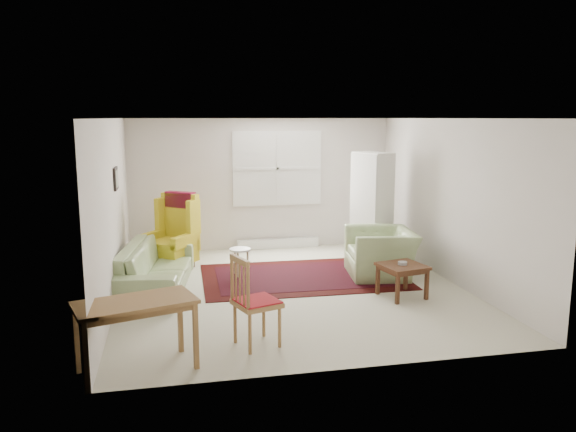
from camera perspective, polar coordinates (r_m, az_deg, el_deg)
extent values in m
cube|color=beige|center=(8.41, 0.42, -7.42)|extent=(5.00, 5.50, 0.01)
cube|color=white|center=(8.02, 0.45, 9.89)|extent=(5.00, 5.50, 0.01)
cube|color=beige|center=(10.80, -2.68, 3.25)|extent=(5.00, 0.04, 2.50)
cube|color=beige|center=(5.51, 6.56, -3.32)|extent=(5.00, 0.04, 2.50)
cube|color=beige|center=(7.98, -17.39, 0.41)|extent=(0.04, 5.50, 2.50)
cube|color=beige|center=(8.99, 16.21, 1.50)|extent=(0.04, 5.50, 2.50)
cube|color=white|center=(10.80, -1.10, 4.86)|extent=(1.72, 0.06, 1.42)
cube|color=white|center=(10.80, -1.10, 4.86)|extent=(1.60, 0.02, 1.30)
cube|color=silver|center=(10.97, -1.02, -2.79)|extent=(1.60, 0.12, 0.18)
cube|color=black|center=(8.42, -17.09, 3.65)|extent=(0.03, 0.42, 0.32)
cube|color=tan|center=(8.42, -16.98, 3.66)|extent=(0.01, 0.34, 0.24)
imported|color=#8CA26C|center=(8.53, -13.34, -4.24)|extent=(1.21, 2.37, 0.91)
imported|color=#8CA26C|center=(9.12, 9.43, -3.24)|extent=(1.16, 1.28, 0.90)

